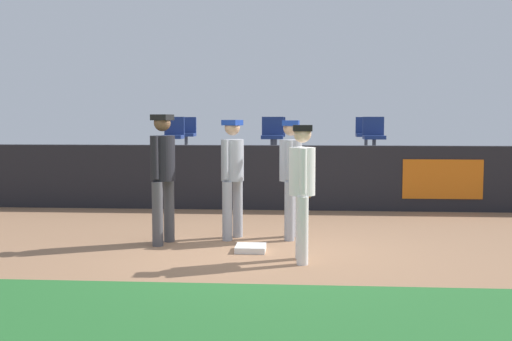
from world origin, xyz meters
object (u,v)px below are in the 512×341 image
seat_front_center (272,134)px  seat_back_right (366,132)px  seat_back_center (276,132)px  player_umpire (163,169)px  player_fielder_home (302,183)px  seat_front_left (173,134)px  seat_front_right (374,134)px  seat_back_left (187,132)px  first_base (251,248)px  player_coach_visitor (291,170)px  player_runner_visitor (232,170)px

seat_front_center → seat_back_right: 2.85m
seat_back_center → player_umpire: bearing=-101.3°
player_fielder_home → player_umpire: bearing=-118.4°
seat_front_left → seat_front_right: size_ratio=1.00×
player_umpire → seat_back_right: player_umpire is taller
seat_back_left → seat_front_center: same height
player_fielder_home → seat_back_right: (1.58, 7.58, 0.47)m
seat_front_left → seat_front_center: size_ratio=1.00×
player_umpire → seat_front_center: (1.33, 4.84, 0.39)m
seat_front_left → seat_back_center: size_ratio=1.00×
player_fielder_home → seat_back_left: bearing=-162.2°
seat_front_right → seat_front_left: bearing=-180.0°
first_base → player_umpire: size_ratio=0.22×
seat_back_center → seat_back_left: bearing=-180.0°
player_umpire → seat_front_right: (3.51, 4.84, 0.38)m
player_coach_visitor → seat_back_right: 6.40m
player_runner_visitor → player_coach_visitor: bearing=118.4°
seat_front_center → seat_front_left: bearing=-180.0°
player_runner_visitor → seat_back_center: 6.24m
seat_front_left → first_base: bearing=-67.9°
seat_front_center → seat_front_right: 2.18m
player_fielder_home → player_runner_visitor: player_runner_visitor is taller
seat_front_right → player_umpire: bearing=-125.9°
seat_back_right → player_runner_visitor: bearing=-112.7°
player_coach_visitor → seat_front_center: seat_front_center is taller
player_fielder_home → seat_front_center: size_ratio=2.01×
player_fielder_home → seat_front_right: bearing=162.1°
player_coach_visitor → seat_front_left: seat_front_left is taller
player_coach_visitor → player_runner_visitor: bearing=-80.5°
seat_front_right → player_coach_visitor: bearing=-111.7°
player_runner_visitor → seat_front_right: seat_front_right is taller
player_umpire → seat_front_left: (-0.86, 4.84, 0.38)m
seat_back_left → seat_back_right: 4.43m
seat_front_left → seat_front_center: same height
player_umpire → seat_front_center: bearing=-178.7°
seat_back_left → seat_front_right: bearing=-22.2°
player_umpire → seat_back_right: 7.54m
player_runner_visitor → seat_back_center: seat_back_center is taller
player_fielder_home → seat_front_center: (-0.63, 5.78, 0.47)m
player_runner_visitor → player_coach_visitor: (0.85, 0.07, -0.00)m
seat_front_right → first_base: bearing=-113.1°
player_fielder_home → seat_back_center: 7.62m
player_umpire → seat_back_right: size_ratio=2.18×
player_fielder_home → player_coach_visitor: (-0.17, 1.44, 0.03)m
player_coach_visitor → player_umpire: (-1.79, -0.50, 0.05)m
seat_back_center → seat_front_left: bearing=-140.5°
seat_back_left → player_fielder_home: bearing=-69.4°
first_base → seat_back_right: seat_back_right is taller
player_fielder_home → seat_front_left: (-2.81, 5.78, 0.47)m
first_base → player_coach_visitor: 1.43m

